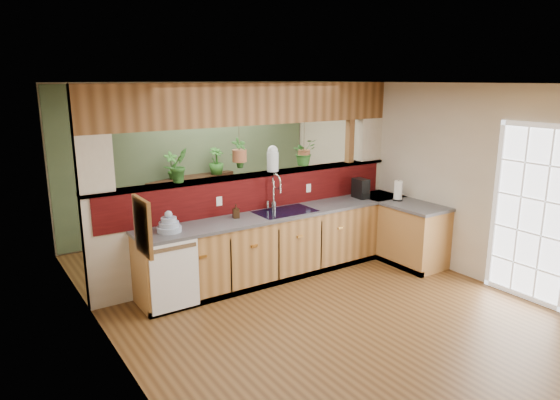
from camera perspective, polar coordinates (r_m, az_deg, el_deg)
ground at (r=6.19m, az=3.78°, el=-11.68°), size 4.60×7.00×0.01m
ceiling at (r=5.60m, az=4.21°, el=13.14°), size 4.60×7.00×0.01m
wall_back at (r=8.74m, az=-10.14°, el=4.60°), size 4.60×0.02×2.60m
wall_left at (r=4.77m, az=-18.59°, el=-3.51°), size 0.02×7.00×2.60m
wall_right at (r=7.36m, az=18.37°, el=2.42°), size 0.02×7.00×2.60m
pass_through_partition at (r=6.89m, az=-2.66°, el=1.44°), size 4.60×0.21×2.60m
pass_through_ledge at (r=6.84m, az=-2.90°, el=2.89°), size 4.60×0.21×0.04m
header_beam at (r=6.72m, az=-3.00°, el=10.90°), size 4.60×0.15×0.55m
sage_backwall at (r=8.72m, az=-10.09°, el=4.58°), size 4.55×0.02×2.55m
countertop at (r=7.15m, az=4.97°, el=-4.30°), size 4.14×1.52×0.90m
dishwasher at (r=5.88m, az=-11.91°, el=-8.55°), size 0.58×0.03×0.82m
navy_sink at (r=6.79m, az=0.59°, el=-1.94°), size 0.82×0.50×0.18m
french_door at (r=6.69m, az=26.76°, el=-1.65°), size 0.06×1.02×2.16m
framed_print at (r=3.96m, az=-15.40°, el=-2.94°), size 0.04×0.35×0.45m
faucet at (r=6.79m, az=-0.58°, el=1.11°), size 0.22×0.22×0.51m
dish_stack at (r=6.00m, az=-12.57°, el=-2.82°), size 0.29×0.29×0.25m
soap_dispenser at (r=6.45m, az=-5.05°, el=-1.28°), size 0.10×0.10×0.18m
coffee_maker at (r=7.58m, az=9.25°, el=1.22°), size 0.16×0.26×0.29m
paper_towel at (r=7.54m, az=13.35°, el=1.01°), size 0.15×0.15×0.31m
glass_jar at (r=6.95m, az=-0.84°, el=4.77°), size 0.16×0.16×0.36m
ledge_plant_left at (r=6.32m, az=-11.44°, el=3.91°), size 0.28×0.24×0.43m
hanging_plant_a at (r=6.65m, az=-4.68°, el=6.48°), size 0.23×0.19×0.53m
hanging_plant_b at (r=7.23m, az=2.76°, el=6.76°), size 0.36×0.32×0.55m
shelving_console at (r=8.64m, az=-9.89°, el=-0.92°), size 1.68×1.00×1.09m
shelf_plant_a at (r=8.35m, az=-12.32°, el=3.88°), size 0.24×0.16×0.46m
shelf_plant_b at (r=8.67m, az=-7.30°, el=4.45°), size 0.31×0.31×0.46m
floor_plant at (r=8.21m, az=0.52°, el=-2.22°), size 0.79×0.70×0.80m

